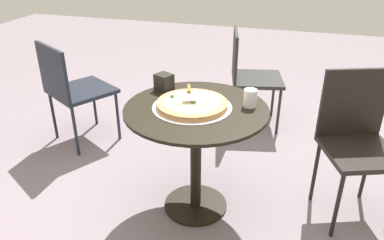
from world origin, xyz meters
TOP-DOWN VIEW (x-y plane):
  - ground_plane at (0.00, 0.00)m, footprint 10.00×10.00m
  - patio_table at (0.00, 0.00)m, footprint 0.82×0.82m
  - pizza_on_tray at (0.00, -0.02)m, footprint 0.45×0.45m
  - pizza_server at (-0.06, -0.06)m, footprint 0.21×0.11m
  - drinking_cup at (-0.11, 0.28)m, footprint 0.07×0.07m
  - napkin_dispenser at (-0.19, -0.26)m, footprint 0.12×0.13m
  - patio_chair_near at (-0.52, -1.16)m, footprint 0.60×0.60m
  - patio_chair_far at (-1.23, 0.11)m, footprint 0.51×0.51m
  - patio_chair_corner at (-0.26, 0.89)m, footprint 0.51×0.51m

SIDE VIEW (x-z plane):
  - ground_plane at x=0.00m, z-range 0.00..0.00m
  - patio_chair_near at x=-0.52m, z-range 0.08..0.91m
  - patio_chair_far at x=-1.23m, z-range 0.07..0.92m
  - patio_table at x=0.00m, z-range 0.17..0.87m
  - patio_chair_corner at x=-0.26m, z-range 0.08..0.96m
  - pizza_on_tray at x=0.00m, z-range 0.68..0.74m
  - drinking_cup at x=-0.11m, z-range 0.69..0.79m
  - napkin_dispenser at x=-0.19m, z-range 0.69..0.80m
  - pizza_server at x=-0.06m, z-range 0.74..0.76m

